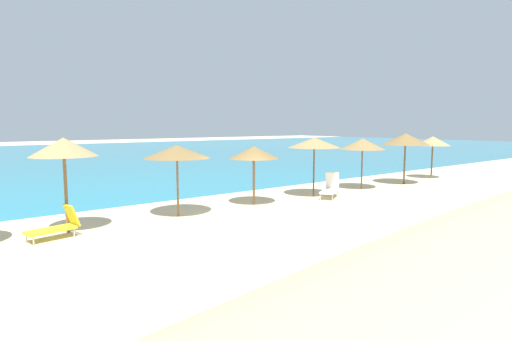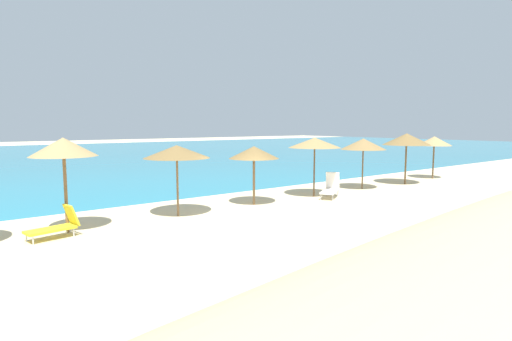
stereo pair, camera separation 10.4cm
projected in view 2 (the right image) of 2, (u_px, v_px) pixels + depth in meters
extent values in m
plane|color=beige|center=(255.00, 220.00, 14.11)|extent=(160.00, 160.00, 0.00)
cube|color=teal|center=(48.00, 157.00, 41.15)|extent=(160.00, 58.38, 0.01)
cylinder|color=brown|center=(66.00, 192.00, 12.37)|extent=(0.10, 0.10, 2.49)
cone|color=tan|center=(63.00, 147.00, 12.22)|extent=(1.95, 1.95, 0.56)
cylinder|color=brown|center=(177.00, 185.00, 14.62)|extent=(0.08, 0.08, 2.26)
cone|color=olive|center=(177.00, 152.00, 14.49)|extent=(2.35, 2.35, 0.46)
cylinder|color=brown|center=(254.00, 180.00, 16.74)|extent=(0.10, 0.10, 2.06)
cone|color=olive|center=(254.00, 152.00, 16.61)|extent=(2.06, 2.06, 0.50)
cylinder|color=brown|center=(314.00, 171.00, 18.61)|extent=(0.07, 0.07, 2.40)
cone|color=#9E7F4C|center=(315.00, 143.00, 18.47)|extent=(2.38, 2.38, 0.46)
cylinder|color=brown|center=(363.00, 168.00, 20.81)|extent=(0.07, 0.07, 2.18)
cone|color=olive|center=(363.00, 144.00, 20.68)|extent=(2.27, 2.27, 0.56)
cylinder|color=brown|center=(406.00, 163.00, 22.56)|extent=(0.09, 0.09, 2.33)
cone|color=olive|center=(407.00, 139.00, 22.41)|extent=(2.57, 2.57, 0.64)
cylinder|color=brown|center=(433.00, 161.00, 24.93)|extent=(0.09, 0.09, 2.17)
cone|color=tan|center=(434.00, 141.00, 24.79)|extent=(2.04, 2.04, 0.56)
cube|color=white|center=(330.00, 191.00, 18.31)|extent=(1.55, 1.27, 0.07)
cube|color=white|center=(333.00, 181.00, 18.89)|extent=(0.49, 0.63, 0.80)
cylinder|color=silver|center=(321.00, 197.00, 17.86)|extent=(0.04, 0.04, 0.27)
cylinder|color=silver|center=(333.00, 198.00, 17.67)|extent=(0.04, 0.04, 0.27)
cylinder|color=silver|center=(327.00, 193.00, 18.99)|extent=(0.04, 0.04, 0.27)
cylinder|color=silver|center=(338.00, 193.00, 18.80)|extent=(0.04, 0.04, 0.27)
cube|color=yellow|center=(50.00, 230.00, 11.76)|extent=(1.41, 0.81, 0.07)
cube|color=yellow|center=(71.00, 215.00, 12.19)|extent=(0.38, 0.61, 0.64)
cylinder|color=silver|center=(26.00, 237.00, 11.52)|extent=(0.04, 0.04, 0.24)
cylinder|color=silver|center=(33.00, 241.00, 11.20)|extent=(0.04, 0.04, 0.24)
cylinder|color=silver|center=(67.00, 230.00, 12.36)|extent=(0.04, 0.04, 0.24)
cylinder|color=silver|center=(74.00, 232.00, 12.05)|extent=(0.04, 0.04, 0.24)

